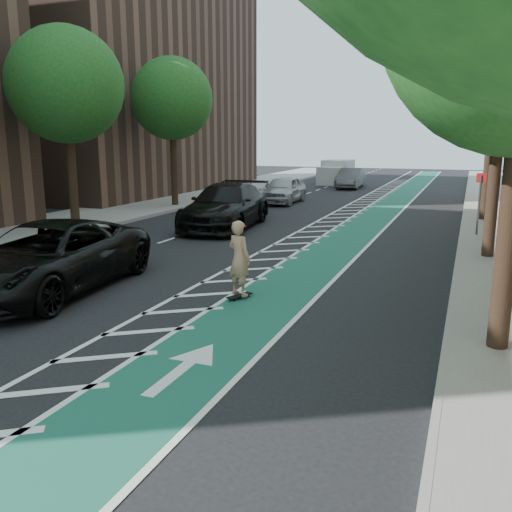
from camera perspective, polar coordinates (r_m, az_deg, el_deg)
The scene contains 22 objects.
ground at distance 12.99m, azimuth -13.52°, elevation -4.91°, with size 120.00×120.00×0.00m, color black.
bike_lane at distance 20.88m, azimuth 9.48°, elevation 1.79°, with size 2.00×90.00×0.01m, color #1B5E4A.
buffer_strip at distance 21.24m, azimuth 5.52°, elevation 2.07°, with size 1.40×90.00×0.01m, color silver.
sidewalk_left at distance 26.42m, azimuth -18.10°, elevation 3.69°, with size 5.00×90.00×0.15m, color gray.
curb_right at distance 20.44m, azimuth 20.65°, elevation 1.14°, with size 0.12×90.00×0.16m, color gray.
curb_left at distance 24.93m, azimuth -13.74°, elevation 3.48°, with size 0.12×90.00×0.16m, color gray.
building_left_far at distance 42.45m, azimuth -15.15°, elevation 19.02°, with size 14.00×22.00×18.00m, color brown.
tree_r_c at distance 18.22m, azimuth 24.71°, elevation 17.57°, with size 4.20×4.20×7.90m.
tree_l_c at distance 23.68m, azimuth -19.12°, elevation 16.54°, with size 4.20×4.20×7.90m.
tree_r_d at distance 26.18m, azimuth 23.87°, elevation 15.72°, with size 4.20×4.20×7.90m.
tree_l_d at distance 30.24m, azimuth -8.90°, elevation 16.00°, with size 4.20×4.20×7.90m.
sign_post at distance 22.23m, azimuth 22.43°, elevation 5.17°, with size 0.35×0.08×2.47m.
skateboard at distance 12.99m, azimuth -1.75°, elevation -4.20°, with size 0.46×0.72×0.09m.
skateboarder at distance 12.76m, azimuth -1.78°, elevation -0.24°, with size 0.66×0.43×1.80m, color tan.
suv_near at distance 14.40m, azimuth -21.09°, elevation -0.15°, with size 2.87×6.22×1.73m, color black.
suv_far at distance 23.20m, azimuth -3.19°, elevation 5.29°, with size 2.60×6.40×1.86m, color black.
car_silver at distance 32.06m, azimuth 2.87°, elevation 7.00°, with size 1.86×4.62×1.57m, color #A8A9AD.
car_grey at distance 42.19m, azimuth 9.93°, elevation 8.08°, with size 1.61×4.61×1.52m, color #5A595E.
box_truck at distance 46.30m, azimuth 8.43°, elevation 8.66°, with size 2.24×4.73×1.94m.
barrel_a at distance 21.57m, azimuth -4.70°, elevation 3.25°, with size 0.58×0.58×0.80m.
barrel_b at distance 24.20m, azimuth -5.30°, elevation 4.39°, with size 0.69×0.69×0.94m.
barrel_c at distance 26.63m, azimuth 0.14°, elevation 5.10°, with size 0.64×0.64×0.87m.
Camera 1 is at (7.24, -10.10, 3.78)m, focal length 38.00 mm.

